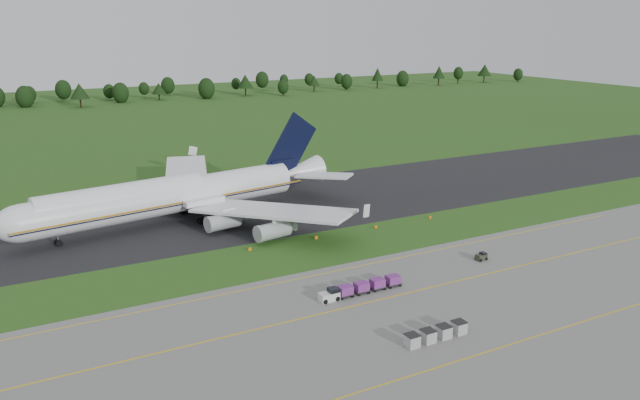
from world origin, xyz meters
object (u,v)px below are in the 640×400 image
utility_cart (481,257)px  edge_markers (347,232)px  baggage_train (360,288)px  aircraft (174,195)px  uld_row (436,334)px

utility_cart → edge_markers: utility_cart is taller
baggage_train → edge_markers: 26.38m
aircraft → utility_cart: 58.28m
aircraft → utility_cart: size_ratio=36.16×
aircraft → edge_markers: bearing=-40.0°
baggage_train → aircraft: bearing=107.3°
uld_row → utility_cart: bearing=37.4°
uld_row → aircraft: bearing=104.0°
baggage_train → uld_row: 15.99m
aircraft → baggage_train: (14.11, -45.28, -4.52)m
baggage_train → edge_markers: baggage_train is taller
utility_cart → uld_row: 29.20m
edge_markers → uld_row: bearing=-105.0°
baggage_train → utility_cart: 24.42m
baggage_train → utility_cart: bearing=4.2°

